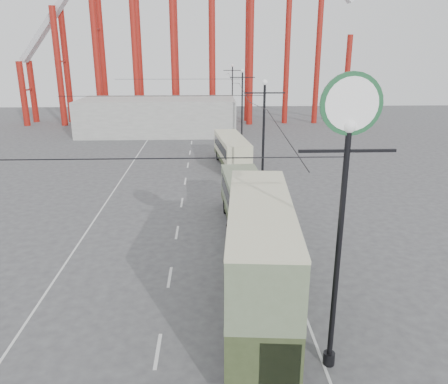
{
  "coord_description": "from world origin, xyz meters",
  "views": [
    {
      "loc": [
        1.07,
        -16.68,
        11.35
      ],
      "look_at": [
        2.08,
        9.27,
        3.0
      ],
      "focal_mm": 35.0,
      "sensor_mm": 36.0,
      "label": 1
    }
  ],
  "objects_px": {
    "single_decker_green": "(248,205)",
    "single_decker_cream": "(232,150)",
    "lamp_post_near": "(346,164)",
    "double_decker_bus": "(259,257)",
    "pedestrian": "(229,228)"
  },
  "relations": [
    {
      "from": "double_decker_bus",
      "to": "single_decker_green",
      "type": "distance_m",
      "value": 10.35
    },
    {
      "from": "lamp_post_near",
      "to": "single_decker_cream",
      "type": "height_order",
      "value": "lamp_post_near"
    },
    {
      "from": "lamp_post_near",
      "to": "single_decker_green",
      "type": "bearing_deg",
      "value": 98.27
    },
    {
      "from": "lamp_post_near",
      "to": "pedestrian",
      "type": "height_order",
      "value": "lamp_post_near"
    },
    {
      "from": "lamp_post_near",
      "to": "pedestrian",
      "type": "xyz_separation_m",
      "value": [
        -3.21,
        11.65,
        -7.06
      ]
    },
    {
      "from": "lamp_post_near",
      "to": "pedestrian",
      "type": "distance_m",
      "value": 14.0
    },
    {
      "from": "single_decker_green",
      "to": "single_decker_cream",
      "type": "distance_m",
      "value": 17.36
    },
    {
      "from": "single_decker_cream",
      "to": "lamp_post_near",
      "type": "bearing_deg",
      "value": -92.33
    },
    {
      "from": "double_decker_bus",
      "to": "pedestrian",
      "type": "bearing_deg",
      "value": 100.2
    },
    {
      "from": "single_decker_cream",
      "to": "pedestrian",
      "type": "bearing_deg",
      "value": -99.73
    },
    {
      "from": "pedestrian",
      "to": "single_decker_green",
      "type": "bearing_deg",
      "value": -170.86
    },
    {
      "from": "lamp_post_near",
      "to": "double_decker_bus",
      "type": "height_order",
      "value": "lamp_post_near"
    },
    {
      "from": "single_decker_green",
      "to": "single_decker_cream",
      "type": "xyz_separation_m",
      "value": [
        -0.08,
        17.36,
        -0.07
      ]
    },
    {
      "from": "single_decker_green",
      "to": "single_decker_cream",
      "type": "relative_size",
      "value": 1.13
    },
    {
      "from": "double_decker_bus",
      "to": "single_decker_green",
      "type": "xyz_separation_m",
      "value": [
        0.46,
        10.26,
        -1.3
      ]
    }
  ]
}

